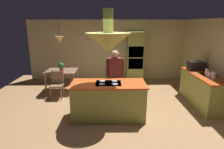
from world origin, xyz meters
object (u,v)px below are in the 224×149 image
at_px(oven_tower, 135,57).
at_px(person_at_island, 115,75).
at_px(dining_table, 62,73).
at_px(kitchen_island, 109,100).
at_px(potted_plant_on_table, 61,66).
at_px(chair_by_back_wall, 66,73).
at_px(microwave_on_counter, 196,66).
at_px(cup_on_table, 53,71).
at_px(canister_tea, 207,72).
at_px(canister_flour, 214,76).
at_px(chair_facing_island, 57,83).
at_px(canister_sugar, 210,75).

distance_m(oven_tower, person_at_island, 2.68).
xyz_separation_m(oven_tower, dining_table, (-2.80, -1.14, -0.38)).
bearing_deg(oven_tower, kitchen_island, -108.74).
bearing_deg(dining_table, oven_tower, 22.21).
bearing_deg(person_at_island, potted_plant_on_table, 145.38).
bearing_deg(chair_by_back_wall, oven_tower, -170.40).
xyz_separation_m(oven_tower, microwave_on_counter, (1.74, -1.84, 0.04)).
distance_m(dining_table, microwave_on_counter, 4.61).
distance_m(cup_on_table, microwave_on_counter, 4.82).
bearing_deg(person_at_island, canister_tea, -1.35).
bearing_deg(kitchen_island, person_at_island, 75.35).
bearing_deg(dining_table, chair_by_back_wall, 90.00).
relative_size(potted_plant_on_table, cup_on_table, 3.33).
height_order(dining_table, microwave_on_counter, microwave_on_counter).
bearing_deg(canister_flour, potted_plant_on_table, 159.29).
relative_size(chair_by_back_wall, canister_flour, 4.13).
height_order(canister_flour, canister_tea, canister_flour).
bearing_deg(potted_plant_on_table, kitchen_island, -50.17).
distance_m(cup_on_table, canister_tea, 4.95).
xyz_separation_m(canister_flour, canister_tea, (0.00, 0.36, -0.00)).
relative_size(kitchen_island, potted_plant_on_table, 6.33).
relative_size(person_at_island, chair_facing_island, 1.91).
bearing_deg(person_at_island, oven_tower, 70.13).
bearing_deg(canister_flour, cup_on_table, 161.75).
height_order(kitchen_island, dining_table, kitchen_island).
height_order(cup_on_table, canister_tea, canister_tea).
relative_size(person_at_island, microwave_on_counter, 3.62).
bearing_deg(canister_tea, kitchen_island, -166.97).
bearing_deg(person_at_island, chair_facing_island, 159.36).
bearing_deg(potted_plant_on_table, canister_tea, -16.61).
bearing_deg(canister_flour, canister_tea, 90.00).
bearing_deg(chair_by_back_wall, canister_flour, 151.43).
distance_m(canister_flour, canister_sugar, 0.18).
distance_m(potted_plant_on_table, canister_flour, 4.82).
bearing_deg(canister_tea, potted_plant_on_table, 163.39).
bearing_deg(chair_facing_island, dining_table, 90.00).
distance_m(chair_by_back_wall, potted_plant_on_table, 0.88).
relative_size(chair_facing_island, cup_on_table, 9.67).
bearing_deg(oven_tower, canister_sugar, -57.83).
xyz_separation_m(cup_on_table, canister_tea, (4.79, -1.22, 0.23)).
bearing_deg(cup_on_table, kitchen_island, -43.93).
bearing_deg(canister_flour, microwave_on_counter, 90.00).
bearing_deg(canister_flour, oven_tower, 120.57).
xyz_separation_m(dining_table, microwave_on_counter, (4.54, -0.70, 0.42)).
bearing_deg(cup_on_table, microwave_on_counter, -5.64).
bearing_deg(canister_flour, chair_facing_island, 165.98).
relative_size(oven_tower, dining_table, 1.91).
distance_m(chair_by_back_wall, canister_tea, 5.04).
bearing_deg(canister_sugar, canister_flour, -90.00).
xyz_separation_m(kitchen_island, chair_by_back_wall, (-1.70, 2.77, 0.03)).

